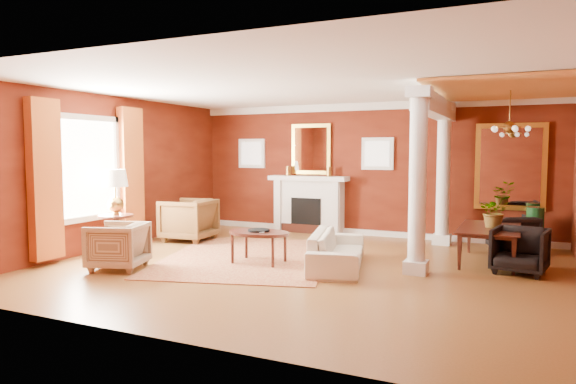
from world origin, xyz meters
The scene contains 27 objects.
ground centered at (0.00, 0.00, 0.00)m, with size 8.00×8.00×0.00m, color brown.
room_shell centered at (0.00, 0.00, 2.02)m, with size 8.04×7.04×2.92m.
fireplace centered at (-1.30, 3.32, 0.65)m, with size 1.85×0.42×1.29m.
overmantel_mirror centered at (-1.30, 3.45, 1.90)m, with size 0.95×0.07×1.15m.
flank_window_left centered at (-2.85, 3.46, 1.80)m, with size 0.70×0.07×0.70m.
flank_window_right centered at (0.25, 3.46, 1.80)m, with size 0.70×0.07×0.70m.
left_window centered at (-3.89, -0.60, 1.42)m, with size 0.21×2.55×2.60m.
column_front centered at (1.70, 0.30, 1.43)m, with size 0.36×0.36×2.80m.
column_back centered at (1.70, 3.00, 1.43)m, with size 0.36×0.36×2.80m.
header_beam centered at (1.70, 1.90, 2.62)m, with size 0.30×3.20×0.32m, color white.
amber_ceiling centered at (2.85, 1.75, 2.87)m, with size 2.30×3.40×0.04m, color #EA9745.
dining_mirror centered at (2.90, 3.45, 1.55)m, with size 1.30×0.07×1.70m.
chandelier centered at (2.90, 1.80, 2.25)m, with size 0.60×0.62×0.75m.
crown_trim centered at (0.00, 3.46, 2.82)m, with size 8.00×0.08×0.16m, color white.
base_trim centered at (0.00, 3.46, 0.06)m, with size 8.00×0.08×0.12m, color white.
rug centered at (-1.21, 0.29, 0.01)m, with size 2.76×3.69×0.01m, color maroon.
sofa centered at (0.47, 0.21, 0.38)m, with size 1.96×0.57×0.77m, color beige.
armchair_leopard centered at (-3.13, 1.23, 0.48)m, with size 0.94×0.88×0.97m, color black.
armchair_stripe centered at (-2.63, -1.34, 0.41)m, with size 0.79×0.74×0.81m, color tan.
coffee_table centered at (-0.81, -0.05, 0.49)m, with size 1.06×1.06×0.53m.
coffee_book centered at (-0.82, -0.08, 0.65)m, with size 0.17×0.02×0.23m, color black.
side_table centered at (-3.50, -0.44, 1.03)m, with size 0.61×0.61×1.53m.
dining_table centered at (2.69, 1.59, 0.47)m, with size 1.70×0.60×0.95m, color black.
dining_chair_near centered at (3.12, 0.98, 0.39)m, with size 0.75×0.70×0.77m, color black.
dining_chair_far centered at (3.00, 2.75, 0.38)m, with size 0.73×0.68×0.75m, color black.
green_urn centered at (3.36, 3.00, 0.33)m, with size 0.35×0.35×0.83m.
potted_plant centered at (2.73, 1.53, 1.16)m, with size 0.49×0.55×0.43m, color #26591E.
Camera 1 is at (3.12, -7.47, 1.85)m, focal length 32.00 mm.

